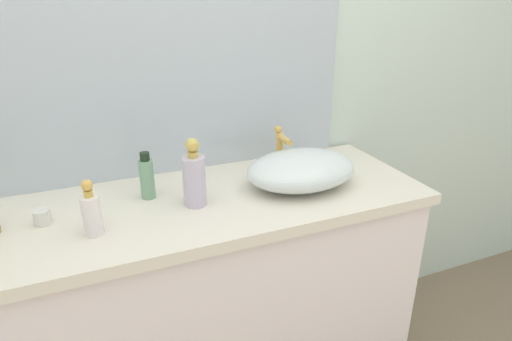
% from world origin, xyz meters
% --- Properties ---
extents(bathroom_wall_rear, '(6.00, 0.06, 2.60)m').
position_xyz_m(bathroom_wall_rear, '(0.00, 0.73, 1.30)').
color(bathroom_wall_rear, silver).
rests_on(bathroom_wall_rear, ground).
extents(vanity_counter, '(1.47, 0.54, 0.88)m').
position_xyz_m(vanity_counter, '(-0.09, 0.42, 0.44)').
color(vanity_counter, white).
rests_on(vanity_counter, ground).
extents(wall_mirror_panel, '(1.25, 0.01, 1.09)m').
position_xyz_m(wall_mirror_panel, '(-0.09, 0.69, 1.43)').
color(wall_mirror_panel, '#B2BCC6').
rests_on(wall_mirror_panel, vanity_counter).
extents(sink_basin, '(0.39, 0.29, 0.12)m').
position_xyz_m(sink_basin, '(0.24, 0.39, 0.94)').
color(sink_basin, silver).
rests_on(sink_basin, vanity_counter).
extents(faucet, '(0.03, 0.11, 0.16)m').
position_xyz_m(faucet, '(0.24, 0.55, 0.98)').
color(faucet, gold).
rests_on(faucet, vanity_counter).
extents(soap_dispenser, '(0.05, 0.05, 0.17)m').
position_xyz_m(soap_dispenser, '(-0.44, 0.33, 0.95)').
color(soap_dispenser, white).
rests_on(soap_dispenser, vanity_counter).
extents(perfume_bottle, '(0.07, 0.07, 0.22)m').
position_xyz_m(perfume_bottle, '(-0.13, 0.39, 0.98)').
color(perfume_bottle, silver).
rests_on(perfume_bottle, vanity_counter).
extents(spray_can, '(0.05, 0.05, 0.16)m').
position_xyz_m(spray_can, '(-0.26, 0.50, 0.96)').
color(spray_can, '#78A380').
rests_on(spray_can, vanity_counter).
extents(candle_jar, '(0.05, 0.05, 0.05)m').
position_xyz_m(candle_jar, '(-0.58, 0.44, 0.91)').
color(candle_jar, silver).
rests_on(candle_jar, vanity_counter).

